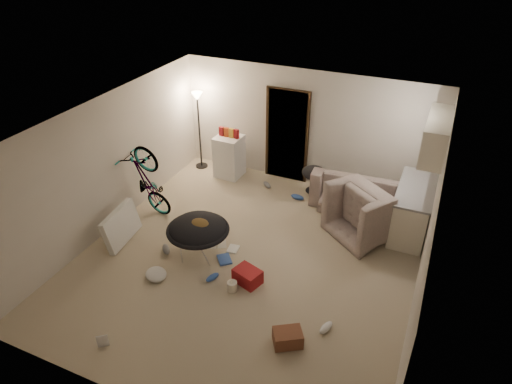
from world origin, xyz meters
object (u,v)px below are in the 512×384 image
at_px(sofa, 359,194).
at_px(mini_fridge, 229,156).
at_px(armchair, 372,215).
at_px(tv_box, 121,226).
at_px(kitchen_counter, 412,210).
at_px(saucer_chair, 198,234).
at_px(drink_case_b, 248,276).
at_px(juicer, 232,285).
at_px(bicycle, 150,196).
at_px(floor_lamp, 198,114).
at_px(drink_case_a, 288,338).

bearing_deg(sofa, mini_fridge, -5.42).
relative_size(armchair, tv_box, 1.22).
xyz_separation_m(sofa, tv_box, (-3.66, -2.87, 0.03)).
xyz_separation_m(kitchen_counter, tv_box, (-4.73, -2.42, -0.13)).
relative_size(saucer_chair, tv_box, 1.14).
relative_size(sofa, mini_fridge, 2.00).
bearing_deg(mini_fridge, drink_case_b, -56.58).
distance_m(sofa, armchair, 0.90).
xyz_separation_m(mini_fridge, juicer, (1.71, -3.35, -0.38)).
bearing_deg(sofa, armchair, 113.98).
bearing_deg(saucer_chair, drink_case_b, -14.97).
relative_size(bicycle, juicer, 6.97).
xyz_separation_m(bicycle, drink_case_b, (2.55, -1.01, -0.30)).
relative_size(saucer_chair, drink_case_b, 2.54).
bearing_deg(drink_case_b, floor_lamp, 148.00).
bearing_deg(drink_case_b, bicycle, 176.61).
bearing_deg(tv_box, juicer, -15.34).
relative_size(bicycle, saucer_chair, 1.50).
bearing_deg(drink_case_b, mini_fridge, 139.28).
height_order(saucer_chair, tv_box, saucer_chair).
bearing_deg(floor_lamp, drink_case_b, -50.22).
height_order(armchair, tv_box, armchair).
xyz_separation_m(armchair, juicer, (-1.67, -2.45, -0.28)).
xyz_separation_m(floor_lamp, tv_box, (0.10, -3.07, -1.00)).
distance_m(saucer_chair, tv_box, 1.52).
xyz_separation_m(sofa, drink_case_b, (-1.11, -2.98, -0.15)).
bearing_deg(sofa, floor_lamp, -6.53).
height_order(floor_lamp, juicer, floor_lamp).
relative_size(armchair, drink_case_a, 2.91).
height_order(sofa, mini_fridge, mini_fridge).
xyz_separation_m(saucer_chair, drink_case_b, (1.04, -0.28, -0.33)).
height_order(sofa, armchair, armchair).
bearing_deg(bicycle, drink_case_a, -111.50).
distance_m(drink_case_b, juicer, 0.30).
relative_size(mini_fridge, saucer_chair, 0.88).
height_order(bicycle, drink_case_a, bicycle).
bearing_deg(juicer, bicycle, 152.03).
bearing_deg(floor_lamp, kitchen_counter, -7.66).
height_order(kitchen_counter, armchair, kitchen_counter).
bearing_deg(bicycle, saucer_chair, -109.19).
bearing_deg(mini_fridge, sofa, 0.42).
distance_m(floor_lamp, saucer_chair, 3.42).
xyz_separation_m(kitchen_counter, armchair, (-0.65, -0.35, -0.07)).
bearing_deg(drink_case_a, juicer, 119.68).
bearing_deg(bicycle, kitchen_counter, -65.48).
height_order(saucer_chair, juicer, saucer_chair).
height_order(armchair, drink_case_a, armchair).
height_order(kitchen_counter, drink_case_a, kitchen_counter).
bearing_deg(drink_case_a, sofa, 57.00).
bearing_deg(drink_case_b, juicer, -100.45).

